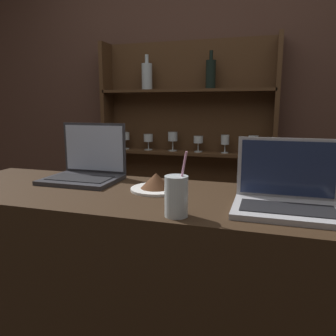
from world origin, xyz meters
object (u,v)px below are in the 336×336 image
object	(u,v)px
laptop_far	(287,195)
water_glass	(176,196)
cake_plate	(156,183)
laptop_near	(86,168)

from	to	relation	value
laptop_far	water_glass	world-z (taller)	laptop_far
cake_plate	laptop_near	bearing A→B (deg)	166.53
laptop_far	cake_plate	xyz separation A→B (m)	(-0.49, 0.11, -0.02)
water_glass	cake_plate	bearing A→B (deg)	120.29
cake_plate	water_glass	xyz separation A→B (m)	(0.16, -0.28, 0.03)
laptop_far	cake_plate	bearing A→B (deg)	167.55
laptop_far	cake_plate	size ratio (longest dim) A/B	1.64
cake_plate	water_glass	size ratio (longest dim) A/B	1.01
laptop_far	water_glass	size ratio (longest dim) A/B	1.65
laptop_near	laptop_far	world-z (taller)	laptop_near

